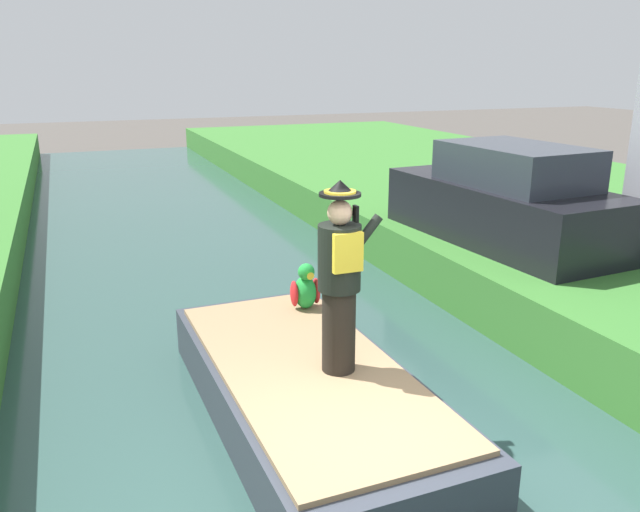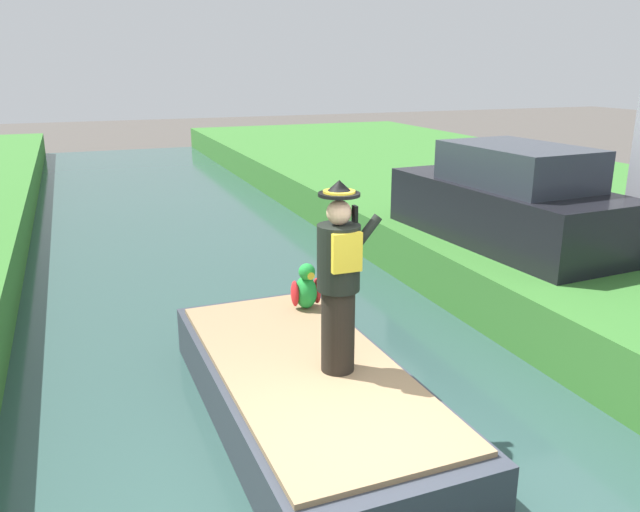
# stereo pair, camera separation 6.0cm
# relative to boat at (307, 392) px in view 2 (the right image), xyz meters

# --- Properties ---
(boat) EXTENTS (1.87, 4.23, 0.61)m
(boat) POSITION_rel_boat_xyz_m (0.00, 0.00, 0.00)
(boat) COLOR #333842
(boat) RESTS_ON canal_water
(person_pirate) EXTENTS (0.61, 0.42, 1.85)m
(person_pirate) POSITION_rel_boat_xyz_m (0.25, -0.22, 1.23)
(person_pirate) COLOR black
(person_pirate) RESTS_ON boat
(parrot_plush) EXTENTS (0.36, 0.35, 0.57)m
(parrot_plush) POSITION_rel_boat_xyz_m (0.52, 1.43, 0.55)
(parrot_plush) COLOR green
(parrot_plush) RESTS_ON boat
(parked_car_dark) EXTENTS (1.97, 4.11, 1.50)m
(parked_car_dark) POSITION_rel_boat_xyz_m (4.24, 2.57, 1.12)
(parked_car_dark) COLOR black
(parked_car_dark) RESTS_ON grass_bank_far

